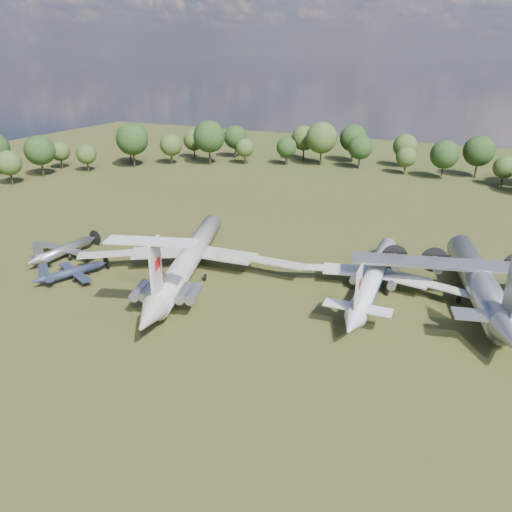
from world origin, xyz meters
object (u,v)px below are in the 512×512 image
at_px(il62_airliner, 190,261).
at_px(person_on_il62, 164,277).
at_px(tu104_jet, 374,279).
at_px(small_prop_northwest, 65,252).
at_px(an12_transport, 478,285).
at_px(small_prop_west, 72,274).

distance_m(il62_airliner, person_on_il62, 14.01).
relative_size(tu104_jet, small_prop_northwest, 2.34).
height_order(an12_transport, small_prop_northwest, an12_transport).
xyz_separation_m(an12_transport, small_prop_northwest, (-67.53, -14.29, -1.48)).
xyz_separation_m(small_prop_northwest, person_on_il62, (28.55, -9.11, 4.54)).
bearing_deg(tu104_jet, small_prop_west, -162.67).
bearing_deg(small_prop_west, person_on_il62, 14.72).
distance_m(small_prop_northwest, person_on_il62, 30.31).
bearing_deg(tu104_jet, an12_transport, 8.00).
height_order(il62_airliner, an12_transport, an12_transport).
bearing_deg(an12_transport, person_on_il62, -164.54).
bearing_deg(il62_airliner, person_on_il62, -90.00).
distance_m(an12_transport, person_on_il62, 45.57).
xyz_separation_m(il62_airliner, small_prop_northwest, (-24.19, -3.78, -1.20)).
distance_m(il62_airliner, tu104_jet, 29.68).
distance_m(il62_airliner, small_prop_west, 19.14).
distance_m(il62_airliner, small_prop_northwest, 24.51).
xyz_separation_m(il62_airliner, an12_transport, (43.34, 10.52, 0.28)).
distance_m(an12_transport, small_prop_west, 63.05).
height_order(small_prop_west, small_prop_northwest, small_prop_northwest).
bearing_deg(small_prop_northwest, small_prop_west, -35.13).
bearing_deg(person_on_il62, tu104_jet, -135.17).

